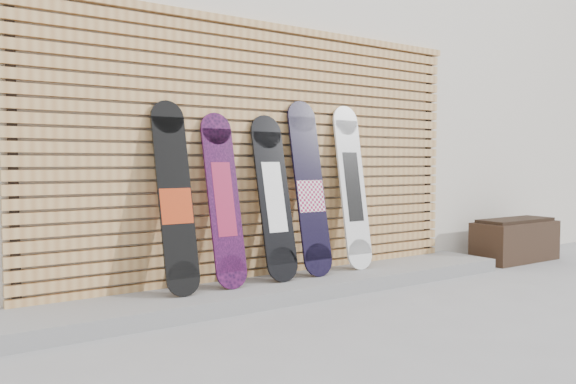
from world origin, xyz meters
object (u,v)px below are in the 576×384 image
snowboard_1 (224,199)px  snowboard_4 (352,187)px  planter_box (515,240)px  snowboard_0 (175,198)px  snowboard_3 (310,189)px  snowboard_2 (274,197)px

snowboard_1 → snowboard_4: snowboard_4 is taller
planter_box → snowboard_0: snowboard_0 is taller
snowboard_3 → snowboard_4: size_ratio=1.01×
snowboard_1 → planter_box: bearing=-3.2°
snowboard_0 → snowboard_3: (1.25, 0.01, 0.04)m
snowboard_0 → snowboard_2: bearing=0.5°
snowboard_0 → snowboard_4: snowboard_4 is taller
snowboard_0 → snowboard_1: snowboard_0 is taller
planter_box → snowboard_3: snowboard_3 is taller
planter_box → snowboard_2: 3.13m
snowboard_4 → snowboard_2: bearing=-178.3°
snowboard_1 → snowboard_4: 1.35m
snowboard_1 → snowboard_2: (0.47, -0.00, 0.00)m
snowboard_2 → snowboard_1: bearing=179.6°
planter_box → snowboard_4: size_ratio=0.70×
snowboard_3 → planter_box: bearing=-4.2°
planter_box → snowboard_3: bearing=175.8°
snowboard_2 → snowboard_4: snowboard_4 is taller
snowboard_0 → snowboard_3: bearing=0.5°
snowboard_3 → snowboard_4: 0.51m
snowboard_4 → snowboard_3: bearing=-177.3°
planter_box → snowboard_4: (-2.19, 0.22, 0.64)m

